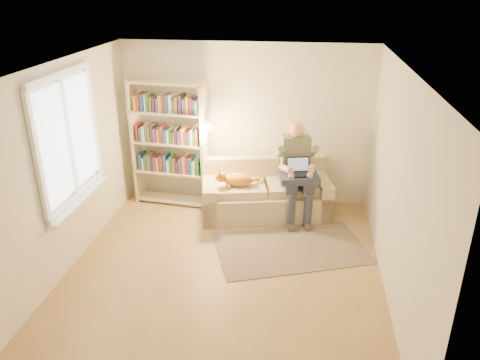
# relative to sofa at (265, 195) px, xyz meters

# --- Properties ---
(floor) EXTENTS (4.50, 4.50, 0.00)m
(floor) POSITION_rel_sofa_xyz_m (-0.38, -1.74, -0.31)
(floor) COLOR olive
(floor) RESTS_ON ground
(ceiling) EXTENTS (4.00, 4.50, 0.02)m
(ceiling) POSITION_rel_sofa_xyz_m (-0.38, -1.74, 2.29)
(ceiling) COLOR white
(ceiling) RESTS_ON wall_back
(wall_left) EXTENTS (0.02, 4.50, 2.60)m
(wall_left) POSITION_rel_sofa_xyz_m (-2.38, -1.74, 0.99)
(wall_left) COLOR silver
(wall_left) RESTS_ON floor
(wall_right) EXTENTS (0.02, 4.50, 2.60)m
(wall_right) POSITION_rel_sofa_xyz_m (1.62, -1.74, 0.99)
(wall_right) COLOR silver
(wall_right) RESTS_ON floor
(wall_back) EXTENTS (4.00, 0.02, 2.60)m
(wall_back) POSITION_rel_sofa_xyz_m (-0.38, 0.51, 0.99)
(wall_back) COLOR silver
(wall_back) RESTS_ON floor
(wall_front) EXTENTS (4.00, 0.02, 2.60)m
(wall_front) POSITION_rel_sofa_xyz_m (-0.38, -3.99, 0.99)
(wall_front) COLOR silver
(wall_front) RESTS_ON floor
(window) EXTENTS (0.12, 1.52, 1.69)m
(window) POSITION_rel_sofa_xyz_m (-2.32, -1.54, 1.07)
(window) COLOR white
(window) RESTS_ON wall_left
(sofa) EXTENTS (2.12, 1.28, 0.84)m
(sofa) POSITION_rel_sofa_xyz_m (0.00, 0.00, 0.00)
(sofa) COLOR #C6B38C
(sofa) RESTS_ON floor
(person) EXTENTS (0.55, 0.75, 1.51)m
(person) POSITION_rel_sofa_xyz_m (0.47, -0.06, 0.53)
(person) COLOR gray
(person) RESTS_ON sofa
(cat) EXTENTS (0.67, 0.34, 0.26)m
(cat) POSITION_rel_sofa_xyz_m (-0.44, -0.22, 0.34)
(cat) COLOR #FFA131
(cat) RESTS_ON sofa
(blanket) EXTENTS (0.67, 0.59, 0.10)m
(blanket) POSITION_rel_sofa_xyz_m (0.54, -0.20, 0.43)
(blanket) COLOR #283046
(blanket) RESTS_ON person
(laptop) EXTENTS (0.39, 0.34, 0.30)m
(laptop) POSITION_rel_sofa_xyz_m (0.53, -0.19, 0.54)
(laptop) COLOR black
(laptop) RESTS_ON blanket
(bookshelf) EXTENTS (1.36, 0.51, 2.05)m
(bookshelf) POSITION_rel_sofa_xyz_m (-1.57, 0.16, 0.83)
(bookshelf) COLOR beige
(bookshelf) RESTS_ON floor
(rug) EXTENTS (2.34, 1.83, 0.01)m
(rug) POSITION_rel_sofa_xyz_m (0.46, -1.06, -0.30)
(rug) COLOR #7B675A
(rug) RESTS_ON floor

